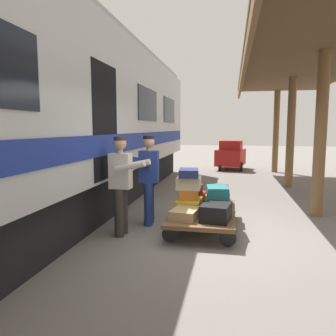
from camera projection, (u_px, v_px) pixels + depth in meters
The scene contains 18 objects.
ground_plane at pixel (219, 237), 5.58m from camera, with size 60.00×60.00×0.00m, color slate.
train_car at pixel (28, 116), 6.00m from camera, with size 3.02×16.86×4.00m.
luggage_cart at pixel (203, 213), 6.03m from camera, with size 1.19×2.09×0.34m.
suitcase_slate_roller at pixel (219, 200), 6.52m from camera, with size 0.43×0.53×0.18m, color #4C515B.
suitcase_yellow_case at pixel (189, 204), 6.06m from camera, with size 0.44×0.63×0.21m, color gold.
suitcase_tan_vintage at pixel (185, 214), 5.50m from camera, with size 0.42×0.53×0.16m, color tan.
suitcase_red_plastic at pixel (193, 198), 6.62m from camera, with size 0.46×0.63×0.21m, color #AD231E.
suitcase_black_hardshell at pixel (216, 212), 5.40m from camera, with size 0.44×0.60×0.27m, color black.
suitcase_olive_duffel at pixel (218, 204), 5.96m from camera, with size 0.42×0.64×0.26m, color brown.
suitcase_orange_carryall at pixel (189, 194), 6.03m from camera, with size 0.34×0.42×0.18m, color #CC6B23.
suitcase_cream_canvas at pixel (189, 183), 6.00m from camera, with size 0.43×0.39×0.23m, color beige.
suitcase_navy_fabric at pixel (189, 173), 5.95m from camera, with size 0.35×0.49×0.14m, color navy.
suitcase_burgundy_valise at pixel (220, 190), 6.50m from camera, with size 0.33×0.45×0.19m, color maroon.
suitcase_maroon_trunk at pixel (191, 188), 6.56m from camera, with size 0.40×0.55×0.22m, color maroon.
suitcase_teal_softside at pixel (217, 192), 5.93m from camera, with size 0.37×0.52×0.20m, color #1E666B.
porter_in_overalls at pixel (148, 177), 6.23m from camera, with size 0.69×0.46×1.70m.
porter_by_door at pixel (122, 182), 5.59m from camera, with size 0.67×0.43×1.70m.
baggage_tug at pixel (231, 156), 14.58m from camera, with size 1.38×1.87×1.30m.
Camera 1 is at (-0.19, 5.46, 1.85)m, focal length 35.08 mm.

